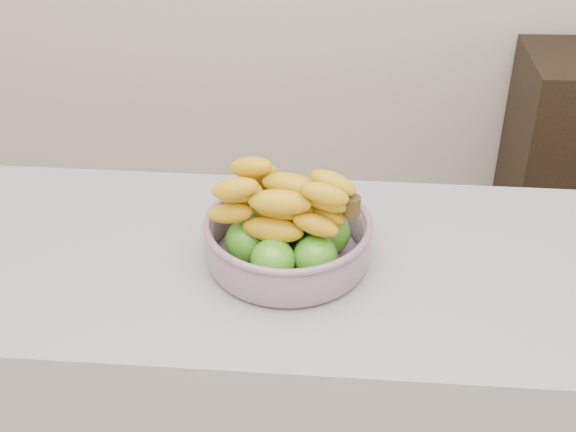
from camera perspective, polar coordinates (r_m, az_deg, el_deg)
name	(u,v)px	position (r m, az deg, el deg)	size (l,w,h in m)	color
counter	(320,425)	(1.82, 2.32, -14.60)	(2.00, 0.60, 0.90)	#A3A3AC
fruit_bowl	(288,233)	(1.48, -0.03, -1.25)	(0.31, 0.31, 0.19)	#939BB0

